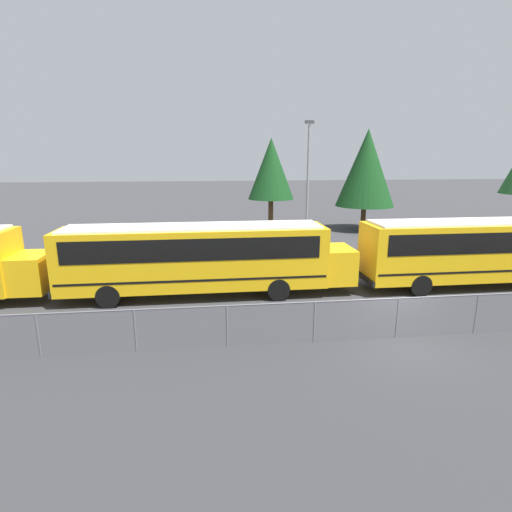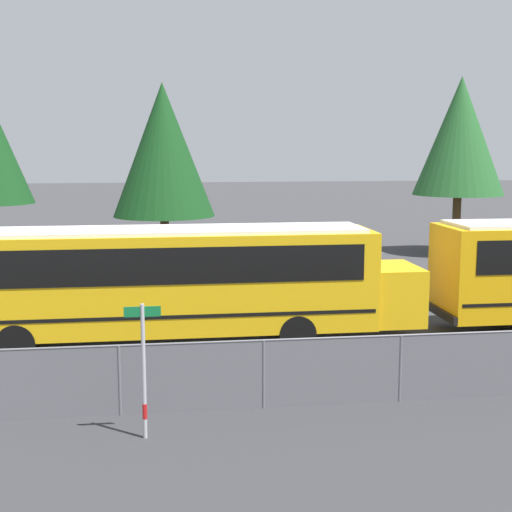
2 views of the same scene
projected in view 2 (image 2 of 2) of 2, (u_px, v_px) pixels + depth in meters
The scene contains 4 objects.
school_bus_3 at pixel (170, 277), 20.07m from camera, with size 13.71×2.46×3.38m.
street_sign at pixel (144, 367), 13.69m from camera, with size 0.70×0.09×2.68m.
tree_1 at pixel (163, 150), 35.61m from camera, with size 5.12×5.12×8.80m.
tree_2 at pixel (460, 136), 36.98m from camera, with size 4.70×4.70×9.23m.
Camera 2 is at (7.05, -14.66, 5.63)m, focal length 50.00 mm.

